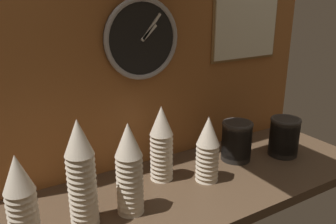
{
  "coord_description": "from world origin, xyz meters",
  "views": [
    {
      "loc": [
        -0.7,
        -1.0,
        0.71
      ],
      "look_at": [
        -0.07,
        0.04,
        0.29
      ],
      "focal_mm": 38.0,
      "sensor_mm": 36.0,
      "label": 1
    }
  ],
  "objects": [
    {
      "name": "bowl_stack_right",
      "position": [
        0.3,
        0.06,
        0.09
      ],
      "size": [
        0.14,
        0.14,
        0.18
      ],
      "color": "black",
      "rests_on": "ground_plane"
    },
    {
      "name": "ground_plane",
      "position": [
        0.0,
        0.0,
        -0.02
      ],
      "size": [
        1.6,
        0.56,
        0.04
      ],
      "primitive_type": "cube",
      "color": "#4C3826"
    },
    {
      "name": "wall_tiled_back",
      "position": [
        0.0,
        0.27,
        0.53
      ],
      "size": [
        1.6,
        0.03,
        1.05
      ],
      "color": "#A3602D",
      "rests_on": "ground_plane"
    },
    {
      "name": "bowl_stack_far_right",
      "position": [
        0.51,
        -0.01,
        0.09
      ],
      "size": [
        0.14,
        0.14,
        0.18
      ],
      "color": "black",
      "rests_on": "ground_plane"
    },
    {
      "name": "cup_stack_left",
      "position": [
        -0.43,
        -0.04,
        0.18
      ],
      "size": [
        0.09,
        0.09,
        0.36
      ],
      "color": "beige",
      "rests_on": "ground_plane"
    },
    {
      "name": "cup_stack_center_left",
      "position": [
        -0.27,
        -0.05,
        0.16
      ],
      "size": [
        0.09,
        0.09,
        0.32
      ],
      "color": "beige",
      "rests_on": "ground_plane"
    },
    {
      "name": "cup_stack_center",
      "position": [
        -0.07,
        0.09,
        0.15
      ],
      "size": [
        0.09,
        0.09,
        0.3
      ],
      "color": "beige",
      "rests_on": "ground_plane"
    },
    {
      "name": "wall_clock",
      "position": [
        -0.07,
        0.23,
        0.53
      ],
      "size": [
        0.32,
        0.03,
        0.32
      ],
      "color": "black"
    },
    {
      "name": "cup_stack_center_right",
      "position": [
        0.08,
        -0.01,
        0.13
      ],
      "size": [
        0.09,
        0.09,
        0.27
      ],
      "color": "beige",
      "rests_on": "ground_plane"
    },
    {
      "name": "cup_stack_far_left",
      "position": [
        -0.61,
        -0.02,
        0.14
      ],
      "size": [
        0.09,
        0.09,
        0.28
      ],
      "color": "beige",
      "rests_on": "ground_plane"
    }
  ]
}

